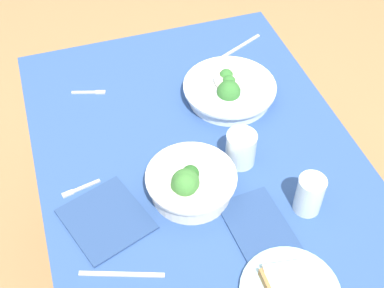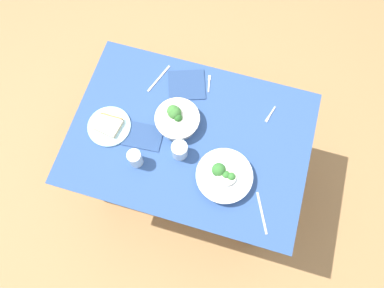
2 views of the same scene
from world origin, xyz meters
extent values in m
plane|color=#9E7547|center=(0.00, 0.00, 0.00)|extent=(6.00, 6.00, 0.00)
cube|color=#2D4C84|center=(0.00, 0.00, 0.70)|extent=(1.16, 0.82, 0.01)
cube|color=brown|center=(0.00, 0.00, 0.68)|extent=(1.13, 0.79, 0.02)
cylinder|color=brown|center=(-0.49, -0.31, 0.33)|extent=(0.07, 0.07, 0.67)
cylinder|color=brown|center=(0.49, -0.31, 0.33)|extent=(0.07, 0.07, 0.67)
cylinder|color=brown|center=(-0.49, 0.31, 0.33)|extent=(0.07, 0.07, 0.67)
cylinder|color=brown|center=(0.49, 0.31, 0.33)|extent=(0.07, 0.07, 0.67)
cylinder|color=white|center=(-0.21, 0.15, 0.72)|extent=(0.23, 0.23, 0.04)
cylinder|color=white|center=(-0.21, 0.15, 0.74)|extent=(0.26, 0.26, 0.01)
sphere|color=#33702D|center=(-0.24, 0.15, 0.76)|extent=(0.04, 0.04, 0.04)
sphere|color=#33702D|center=(-0.22, 0.15, 0.75)|extent=(0.04, 0.04, 0.04)
sphere|color=#33702D|center=(-0.18, 0.14, 0.75)|extent=(0.07, 0.07, 0.07)
cylinder|color=beige|center=(-0.22, 0.16, 0.76)|extent=(0.09, 0.09, 0.01)
cylinder|color=silver|center=(0.08, -0.05, 0.73)|extent=(0.19, 0.19, 0.05)
cylinder|color=silver|center=(0.08, -0.05, 0.76)|extent=(0.22, 0.22, 0.01)
sphere|color=#3D7A33|center=(0.10, -0.09, 0.77)|extent=(0.04, 0.04, 0.04)
sphere|color=#286023|center=(0.07, -0.06, 0.77)|extent=(0.04, 0.04, 0.04)
sphere|color=#3D7A33|center=(0.10, -0.08, 0.77)|extent=(0.06, 0.06, 0.06)
sphere|color=#3D7A33|center=(0.10, -0.07, 0.77)|extent=(0.07, 0.07, 0.07)
cylinder|color=#99C6D1|center=(0.39, 0.06, 0.71)|extent=(0.21, 0.21, 0.01)
cube|color=beige|center=(0.39, 0.06, 0.72)|extent=(0.13, 0.11, 0.02)
cube|color=#9E703D|center=(0.39, 0.01, 0.72)|extent=(0.11, 0.01, 0.02)
cylinder|color=silver|center=(0.21, 0.19, 0.75)|extent=(0.06, 0.06, 0.10)
cylinder|color=silver|center=(0.02, 0.09, 0.75)|extent=(0.08, 0.08, 0.09)
cube|color=#B7B7BC|center=(-0.02, -0.29, 0.70)|extent=(0.02, 0.07, 0.00)
cube|color=#B7B7BC|center=(-0.01, -0.34, 0.70)|extent=(0.02, 0.03, 0.00)
cube|color=#B7B7BC|center=(-0.36, -0.24, 0.70)|extent=(0.03, 0.07, 0.00)
cube|color=#B7B7BC|center=(-0.34, -0.19, 0.70)|extent=(0.02, 0.03, 0.00)
cube|color=#B7B7BC|center=(-0.42, 0.26, 0.70)|extent=(0.09, 0.18, 0.00)
cube|color=#B7B7BC|center=(0.24, -0.26, 0.70)|extent=(0.07, 0.18, 0.00)
cube|color=navy|center=(0.09, -0.27, 0.70)|extent=(0.23, 0.22, 0.01)
cube|color=navy|center=(0.22, 0.06, 0.70)|extent=(0.20, 0.14, 0.01)
camera|label=1|loc=(0.81, -0.29, 1.72)|focal=49.04mm
camera|label=2|loc=(-0.17, 0.56, 2.27)|focal=32.12mm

